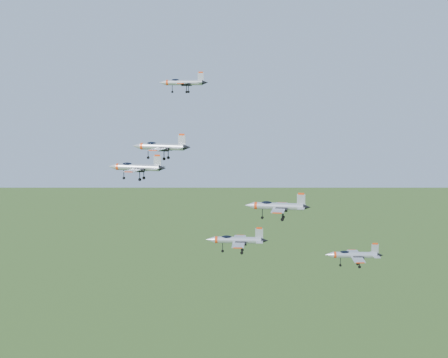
% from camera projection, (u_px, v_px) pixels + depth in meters
% --- Properties ---
extents(jet_lead, '(11.97, 9.99, 3.20)m').
position_uv_depth(jet_lead, '(183.00, 82.00, 147.98)').
color(jet_lead, '#ADB3BB').
extents(jet_left_high, '(13.17, 10.81, 3.53)m').
position_uv_depth(jet_left_high, '(160.00, 146.00, 131.01)').
color(jet_left_high, '#ADB3BB').
extents(jet_right_high, '(12.01, 9.91, 3.21)m').
position_uv_depth(jet_right_high, '(136.00, 167.00, 120.26)').
color(jet_right_high, '#ADB3BB').
extents(jet_left_low, '(13.99, 11.65, 3.74)m').
position_uv_depth(jet_left_low, '(277.00, 206.00, 130.80)').
color(jet_left_low, '#ADB3BB').
extents(jet_right_low, '(12.07, 10.19, 3.25)m').
position_uv_depth(jet_right_low, '(236.00, 240.00, 120.11)').
color(jet_right_low, '#ADB3BB').
extents(jet_trail, '(10.98, 9.31, 2.97)m').
position_uv_depth(jet_trail, '(353.00, 255.00, 118.47)').
color(jet_trail, '#ADB3BB').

